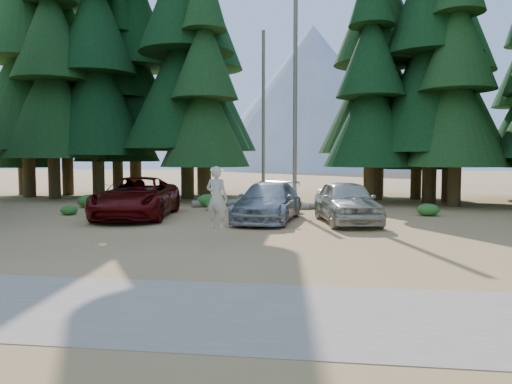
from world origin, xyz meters
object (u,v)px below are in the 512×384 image
(silver_minivan_right, at_px, (346,202))
(log_right, at_px, (325,206))
(log_left, at_px, (238,203))
(red_pickup, at_px, (137,197))
(silver_minivan_center, at_px, (268,202))
(log_mid, at_px, (278,206))
(frisbee_player, at_px, (217,198))

(silver_minivan_right, distance_m, log_right, 4.84)
(silver_minivan_right, relative_size, log_left, 0.99)
(red_pickup, height_order, silver_minivan_center, red_pickup)
(silver_minivan_center, relative_size, log_right, 1.13)
(log_right, bearing_deg, red_pickup, -145.85)
(silver_minivan_right, bearing_deg, log_right, 88.03)
(silver_minivan_center, height_order, silver_minivan_right, silver_minivan_right)
(red_pickup, height_order, log_right, red_pickup)
(red_pickup, bearing_deg, silver_minivan_center, -10.65)
(log_mid, bearing_deg, log_right, 5.73)
(red_pickup, distance_m, silver_minivan_right, 8.36)
(log_mid, bearing_deg, silver_minivan_right, -54.20)
(silver_minivan_right, height_order, frisbee_player, frisbee_player)
(red_pickup, relative_size, log_mid, 2.01)
(silver_minivan_center, height_order, log_left, silver_minivan_center)
(red_pickup, xyz_separation_m, log_right, (7.58, 4.22, -0.68))
(silver_minivan_center, distance_m, log_mid, 4.45)
(frisbee_player, xyz_separation_m, log_left, (-1.33, 11.04, -1.15))
(frisbee_player, xyz_separation_m, log_right, (3.02, 9.91, -1.18))
(red_pickup, xyz_separation_m, silver_minivan_center, (5.39, -0.29, -0.08))
(silver_minivan_center, height_order, log_mid, silver_minivan_center)
(log_left, height_order, log_right, log_left)
(log_right, bearing_deg, log_mid, -172.42)
(silver_minivan_right, distance_m, log_left, 7.80)
(frisbee_player, distance_m, log_right, 10.43)
(log_right, bearing_deg, silver_minivan_center, -110.79)
(silver_minivan_center, distance_m, log_right, 5.05)
(frisbee_player, relative_size, log_left, 0.37)
(silver_minivan_center, distance_m, frisbee_player, 5.50)
(frisbee_player, bearing_deg, log_mid, -79.47)
(red_pickup, distance_m, frisbee_player, 7.31)
(log_left, bearing_deg, silver_minivan_right, -75.79)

